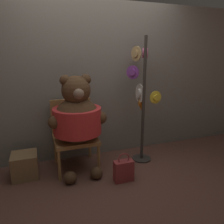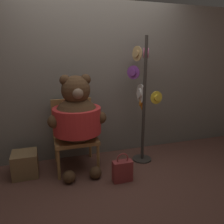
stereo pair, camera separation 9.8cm
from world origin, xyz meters
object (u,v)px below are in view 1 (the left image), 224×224
chair (74,132)px  handbag_on_ground (124,170)px  teddy_bear (77,117)px  hat_display_rack (142,93)px

chair → handbag_on_ground: (0.50, -0.61, -0.36)m
teddy_bear → hat_display_rack: (0.97, 0.11, 0.24)m
chair → handbag_on_ground: bearing=-50.7°
teddy_bear → handbag_on_ground: (0.47, -0.43, -0.62)m
chair → handbag_on_ground: size_ratio=2.47×
teddy_bear → hat_display_rack: 1.01m
chair → hat_display_rack: hat_display_rack is taller
teddy_bear → hat_display_rack: bearing=6.3°
chair → teddy_bear: 0.31m
chair → teddy_bear: (0.02, -0.18, 0.25)m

